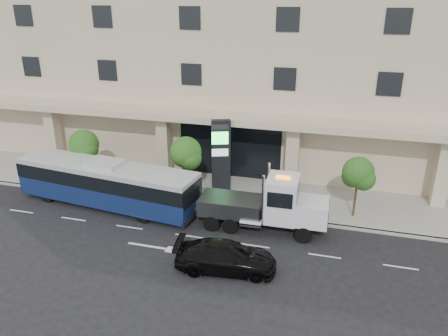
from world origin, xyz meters
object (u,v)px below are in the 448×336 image
(signage_pylon, at_px, (221,155))
(black_sedan, at_px, (226,257))
(city_bus, at_px, (107,183))
(tow_truck, at_px, (269,206))

(signage_pylon, bearing_deg, black_sedan, -93.34)
(black_sedan, bearing_deg, signage_pylon, 9.93)
(city_bus, relative_size, tow_truck, 1.50)
(city_bus, distance_m, tow_truck, 11.19)
(signage_pylon, bearing_deg, city_bus, -169.26)
(city_bus, bearing_deg, black_sedan, -20.57)
(city_bus, height_order, tow_truck, tow_truck)
(city_bus, bearing_deg, tow_truck, 5.08)
(city_bus, distance_m, signage_pylon, 8.14)
(city_bus, xyz_separation_m, signage_pylon, (6.87, 4.20, 1.19))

